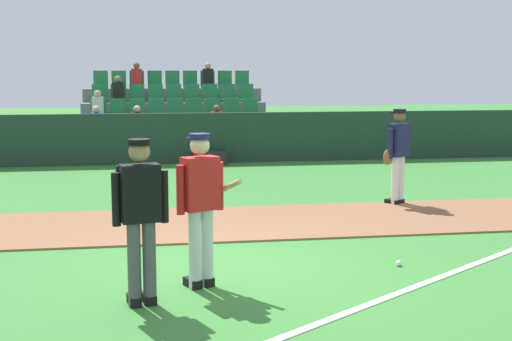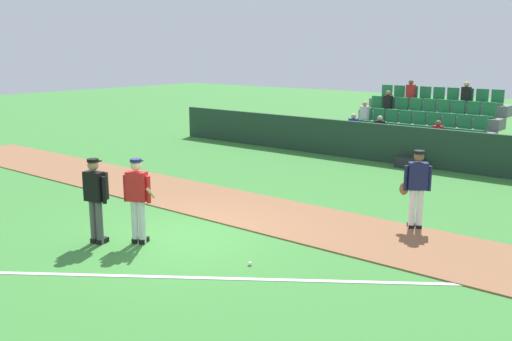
% 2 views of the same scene
% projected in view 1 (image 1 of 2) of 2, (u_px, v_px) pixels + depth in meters
% --- Properties ---
extents(ground_plane, '(80.00, 80.00, 0.00)m').
position_uv_depth(ground_plane, '(224.00, 267.00, 8.90)').
color(ground_plane, '#387A33').
extents(infield_dirt_path, '(28.00, 2.59, 0.03)m').
position_uv_depth(infield_dirt_path, '(206.00, 224.00, 11.39)').
color(infield_dirt_path, brown).
rests_on(infield_dirt_path, ground).
extents(foul_line_chalk, '(9.84, 7.03, 0.01)m').
position_uv_depth(foul_line_chalk, '(467.00, 267.00, 8.89)').
color(foul_line_chalk, white).
rests_on(foul_line_chalk, ground).
extents(dugout_fence, '(20.00, 0.16, 1.34)m').
position_uv_depth(dugout_fence, '(180.00, 138.00, 18.79)').
color(dugout_fence, '#1E3828').
rests_on(dugout_fence, ground).
extents(stadium_bleachers, '(5.55, 3.80, 2.70)m').
position_uv_depth(stadium_bleachers, '(175.00, 129.00, 21.03)').
color(stadium_bleachers, slate).
rests_on(stadium_bleachers, ground).
extents(batter_red_jersey, '(0.75, 0.69, 1.76)m').
position_uv_depth(batter_red_jersey, '(201.00, 204.00, 7.97)').
color(batter_red_jersey, silver).
rests_on(batter_red_jersey, ground).
extents(umpire_home_plate, '(0.58, 0.36, 1.76)m').
position_uv_depth(umpire_home_plate, '(140.00, 212.00, 7.35)').
color(umpire_home_plate, '#4C4C4C').
rests_on(umpire_home_plate, ground).
extents(runner_navy_jersey, '(0.62, 0.45, 1.76)m').
position_uv_depth(runner_navy_jersey, '(398.00, 153.00, 12.93)').
color(runner_navy_jersey, white).
rests_on(runner_navy_jersey, ground).
extents(baseball, '(0.07, 0.07, 0.07)m').
position_uv_depth(baseball, '(399.00, 263.00, 8.96)').
color(baseball, white).
rests_on(baseball, ground).
extents(equipment_bag, '(0.90, 0.36, 0.36)m').
position_uv_depth(equipment_bag, '(210.00, 158.00, 18.54)').
color(equipment_bag, '#232328').
rests_on(equipment_bag, ground).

